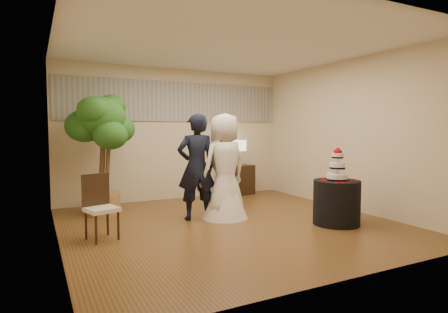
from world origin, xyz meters
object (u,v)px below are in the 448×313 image
groom (196,167)px  cake_table (337,202)px  console (237,180)px  ficus_tree (102,153)px  side_chair (102,207)px  wedding_cake (337,164)px  table_lamp (237,153)px  bride (224,166)px

groom → cake_table: 2.33m
console → ficus_tree: (-3.05, -0.62, 0.76)m
ficus_tree → side_chair: 1.73m
wedding_cake → table_lamp: bearing=92.5°
wedding_cake → cake_table: bearing=0.0°
groom → bride: bride is taller
cake_table → ficus_tree: size_ratio=0.33×
console → ficus_tree: bearing=-177.5°
groom → cake_table: size_ratio=2.43×
bride → table_lamp: bride is taller
bride → console: 2.30m
wedding_cake → console: wedding_cake is taller
table_lamp → ficus_tree: ficus_tree is taller
wedding_cake → table_lamp: table_lamp is taller
cake_table → ficus_tree: 4.06m
table_lamp → groom: bearing=-134.9°
bride → console: size_ratio=2.17×
console → groom: bearing=-143.9°
groom → console: 2.49m
bride → wedding_cake: size_ratio=3.42×
cake_table → wedding_cake: 0.61m
console → ficus_tree: ficus_tree is taller
cake_table → side_chair: 3.55m
table_lamp → side_chair: bearing=-146.4°
wedding_cake → ficus_tree: bearing=142.8°
console → side_chair: size_ratio=0.91×
groom → ficus_tree: bearing=-31.7°
cake_table → table_lamp: bearing=92.5°
ficus_tree → side_chair: bearing=-99.7°
bride → table_lamp: 2.23m
ficus_tree → bride: bearing=-34.3°
bride → wedding_cake: bearing=128.2°
groom → ficus_tree: size_ratio=0.81×
wedding_cake → console: size_ratio=0.63×
table_lamp → side_chair: 4.02m
groom → table_lamp: 2.44m
groom → bride: (0.46, -0.12, 0.00)m
console → ficus_tree: 3.20m
bride → table_lamp: bearing=-135.4°
bride → cake_table: bearing=128.2°
groom → table_lamp: groom is taller
cake_table → groom: bearing=144.7°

